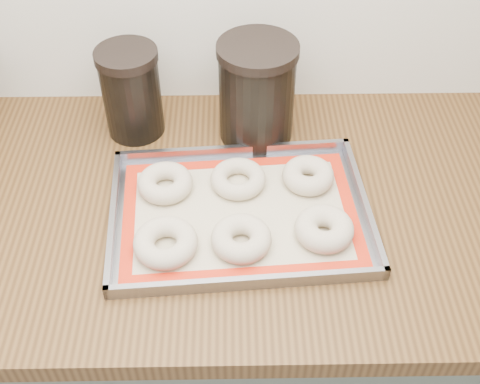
{
  "coord_description": "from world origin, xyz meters",
  "views": [
    {
      "loc": [
        0.15,
        0.9,
        1.7
      ],
      "look_at": [
        0.16,
        1.63,
        0.96
      ],
      "focal_mm": 45.0,
      "sensor_mm": 36.0,
      "label": 1
    }
  ],
  "objects_px": {
    "baking_tray": "(240,213)",
    "bagel_back_left": "(165,183)",
    "bagel_back_right": "(308,175)",
    "canister_right": "(257,92)",
    "bagel_front_mid": "(241,239)",
    "canister_mid": "(131,92)",
    "bagel_front_left": "(166,243)",
    "bagel_back_mid": "(238,179)",
    "bagel_front_right": "(324,229)"
  },
  "relations": [
    {
      "from": "bagel_front_mid",
      "to": "bagel_front_right",
      "type": "bearing_deg",
      "value": 7.32
    },
    {
      "from": "baking_tray",
      "to": "bagel_back_right",
      "type": "height_order",
      "value": "bagel_back_right"
    },
    {
      "from": "baking_tray",
      "to": "bagel_front_left",
      "type": "distance_m",
      "value": 0.15
    },
    {
      "from": "bagel_front_left",
      "to": "bagel_front_right",
      "type": "bearing_deg",
      "value": 5.33
    },
    {
      "from": "bagel_back_left",
      "to": "canister_mid",
      "type": "height_order",
      "value": "canister_mid"
    },
    {
      "from": "bagel_front_right",
      "to": "bagel_back_right",
      "type": "distance_m",
      "value": 0.14
    },
    {
      "from": "canister_right",
      "to": "bagel_front_mid",
      "type": "bearing_deg",
      "value": -96.64
    },
    {
      "from": "bagel_front_mid",
      "to": "canister_right",
      "type": "height_order",
      "value": "canister_right"
    },
    {
      "from": "bagel_back_mid",
      "to": "canister_right",
      "type": "distance_m",
      "value": 0.18
    },
    {
      "from": "bagel_back_mid",
      "to": "canister_right",
      "type": "height_order",
      "value": "canister_right"
    },
    {
      "from": "baking_tray",
      "to": "canister_right",
      "type": "relative_size",
      "value": 2.3
    },
    {
      "from": "bagel_front_mid",
      "to": "bagel_back_left",
      "type": "bearing_deg",
      "value": 135.13
    },
    {
      "from": "baking_tray",
      "to": "bagel_front_mid",
      "type": "bearing_deg",
      "value": -89.2
    },
    {
      "from": "bagel_front_left",
      "to": "bagel_back_right",
      "type": "distance_m",
      "value": 0.3
    },
    {
      "from": "baking_tray",
      "to": "bagel_back_mid",
      "type": "distance_m",
      "value": 0.08
    },
    {
      "from": "baking_tray",
      "to": "bagel_back_left",
      "type": "relative_size",
      "value": 4.7
    },
    {
      "from": "canister_mid",
      "to": "bagel_back_left",
      "type": "bearing_deg",
      "value": -68.29
    },
    {
      "from": "bagel_front_right",
      "to": "bagel_front_mid",
      "type": "bearing_deg",
      "value": -172.68
    },
    {
      "from": "bagel_back_right",
      "to": "canister_mid",
      "type": "distance_m",
      "value": 0.39
    },
    {
      "from": "bagel_front_left",
      "to": "canister_right",
      "type": "xyz_separation_m",
      "value": [
        0.16,
        0.31,
        0.08
      ]
    },
    {
      "from": "bagel_front_left",
      "to": "bagel_back_right",
      "type": "height_order",
      "value": "same"
    },
    {
      "from": "bagel_front_right",
      "to": "bagel_back_mid",
      "type": "relative_size",
      "value": 0.99
    },
    {
      "from": "bagel_back_right",
      "to": "canister_mid",
      "type": "xyz_separation_m",
      "value": [
        -0.34,
        0.17,
        0.07
      ]
    },
    {
      "from": "bagel_front_right",
      "to": "canister_mid",
      "type": "distance_m",
      "value": 0.47
    },
    {
      "from": "bagel_front_left",
      "to": "bagel_front_mid",
      "type": "xyz_separation_m",
      "value": [
        0.13,
        0.01,
        0.0
      ]
    },
    {
      "from": "bagel_front_left",
      "to": "canister_mid",
      "type": "height_order",
      "value": "canister_mid"
    },
    {
      "from": "baking_tray",
      "to": "bagel_back_mid",
      "type": "bearing_deg",
      "value": 91.74
    },
    {
      "from": "canister_mid",
      "to": "bagel_front_mid",
      "type": "bearing_deg",
      "value": -56.69
    },
    {
      "from": "baking_tray",
      "to": "canister_mid",
      "type": "bearing_deg",
      "value": 130.33
    },
    {
      "from": "bagel_front_mid",
      "to": "bagel_back_left",
      "type": "relative_size",
      "value": 1.01
    },
    {
      "from": "canister_mid",
      "to": "canister_right",
      "type": "xyz_separation_m",
      "value": [
        0.25,
        -0.02,
        0.01
      ]
    },
    {
      "from": "bagel_back_right",
      "to": "canister_right",
      "type": "height_order",
      "value": "canister_right"
    },
    {
      "from": "bagel_front_mid",
      "to": "bagel_back_mid",
      "type": "xyz_separation_m",
      "value": [
        -0.0,
        0.15,
        -0.0
      ]
    },
    {
      "from": "bagel_front_mid",
      "to": "baking_tray",
      "type": "bearing_deg",
      "value": 90.8
    },
    {
      "from": "bagel_front_mid",
      "to": "canister_mid",
      "type": "bearing_deg",
      "value": 123.31
    },
    {
      "from": "bagel_front_left",
      "to": "bagel_back_left",
      "type": "xyz_separation_m",
      "value": [
        -0.01,
        0.15,
        -0.0
      ]
    },
    {
      "from": "canister_mid",
      "to": "canister_right",
      "type": "relative_size",
      "value": 0.9
    },
    {
      "from": "bagel_back_left",
      "to": "bagel_back_mid",
      "type": "distance_m",
      "value": 0.14
    },
    {
      "from": "baking_tray",
      "to": "bagel_back_left",
      "type": "xyz_separation_m",
      "value": [
        -0.14,
        0.06,
        0.02
      ]
    },
    {
      "from": "bagel_front_left",
      "to": "bagel_back_mid",
      "type": "xyz_separation_m",
      "value": [
        0.12,
        0.16,
        -0.0
      ]
    },
    {
      "from": "bagel_back_right",
      "to": "canister_right",
      "type": "relative_size",
      "value": 0.46
    },
    {
      "from": "baking_tray",
      "to": "bagel_back_left",
      "type": "height_order",
      "value": "bagel_back_left"
    },
    {
      "from": "baking_tray",
      "to": "bagel_back_right",
      "type": "distance_m",
      "value": 0.15
    },
    {
      "from": "bagel_back_mid",
      "to": "bagel_back_right",
      "type": "relative_size",
      "value": 1.07
    },
    {
      "from": "bagel_front_left",
      "to": "bagel_front_right",
      "type": "height_order",
      "value": "bagel_front_right"
    },
    {
      "from": "bagel_front_mid",
      "to": "bagel_back_right",
      "type": "xyz_separation_m",
      "value": [
        0.13,
        0.15,
        0.0
      ]
    },
    {
      "from": "bagel_back_mid",
      "to": "canister_right",
      "type": "relative_size",
      "value": 0.49
    },
    {
      "from": "bagel_front_right",
      "to": "canister_mid",
      "type": "xyz_separation_m",
      "value": [
        -0.36,
        0.31,
        0.07
      ]
    },
    {
      "from": "bagel_front_left",
      "to": "bagel_back_left",
      "type": "distance_m",
      "value": 0.15
    },
    {
      "from": "canister_mid",
      "to": "baking_tray",
      "type": "bearing_deg",
      "value": -49.67
    }
  ]
}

